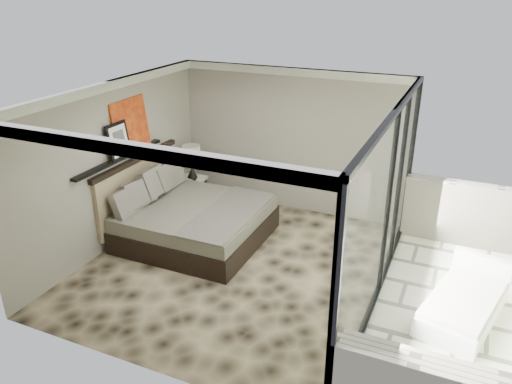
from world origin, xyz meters
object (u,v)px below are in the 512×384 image
at_px(nightstand, 192,190).
at_px(table_lamp, 191,157).
at_px(lounger, 464,304).
at_px(bed, 190,219).

xyz_separation_m(nightstand, table_lamp, (0.00, 0.05, 0.70)).
bearing_deg(nightstand, table_lamp, 81.76).
relative_size(nightstand, table_lamp, 0.76).
relative_size(nightstand, lounger, 0.29).
xyz_separation_m(bed, nightstand, (-0.81, 1.39, -0.12)).
bearing_deg(nightstand, bed, -65.64).
distance_m(bed, table_lamp, 1.75).
distance_m(nightstand, lounger, 5.68).
relative_size(bed, table_lamp, 3.46).
height_order(bed, nightstand, bed).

